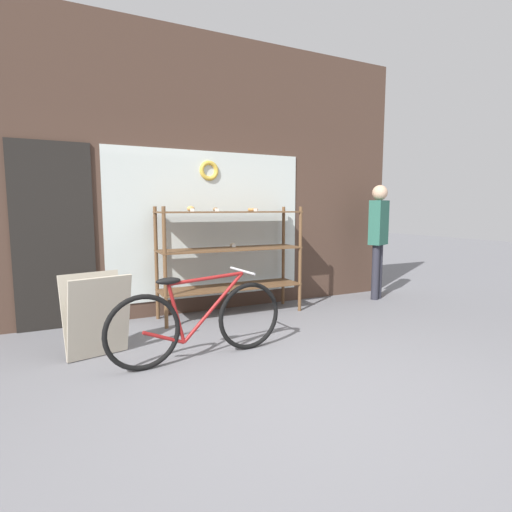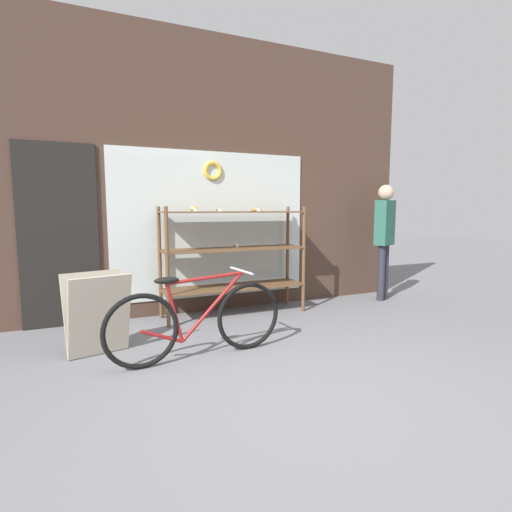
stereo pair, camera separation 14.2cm
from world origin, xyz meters
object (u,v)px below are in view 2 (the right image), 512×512
sandwich_board (97,314)px  pedestrian (384,233)px  display_case (234,251)px  bicycle (198,320)px

sandwich_board → pedestrian: pedestrian is taller
display_case → pedestrian: bearing=-3.2°
display_case → bicycle: display_case is taller
display_case → bicycle: size_ratio=1.09×
display_case → sandwich_board: display_case is taller
sandwich_board → pedestrian: bearing=-3.6°
bicycle → pedestrian: pedestrian is taller
bicycle → sandwich_board: size_ratio=2.21×
bicycle → sandwich_board: bearing=146.0°
sandwich_board → pedestrian: 4.11m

